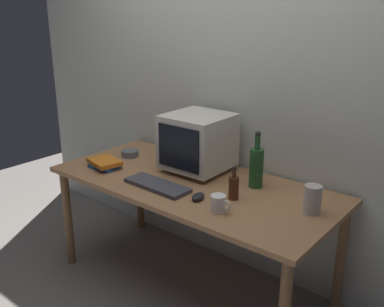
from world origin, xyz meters
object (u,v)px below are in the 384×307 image
Objects in this scene: bottle_tall at (256,166)px; cd_spindle at (130,153)px; book_stack at (105,163)px; mug at (219,204)px; bottle_short at (234,187)px; keyboard at (157,185)px; computer_mouse at (198,197)px; metal_canister at (312,199)px; crt_monitor at (198,142)px.

bottle_tall is 0.98m from cd_spindle.
mug is at bearing -2.94° from book_stack.
bottle_short reaches higher than cd_spindle.
book_stack is at bearing -81.12° from cd_spindle.
book_stack is at bearing 179.40° from keyboard.
metal_canister is (0.55, 0.24, 0.06)m from computer_mouse.
book_stack is at bearing 177.06° from mug.
crt_monitor is at bearing 172.76° from metal_canister.
cd_spindle is (-1.00, 0.31, -0.02)m from mug.
bottle_tall is at bearing 93.85° from mug.
keyboard is at bearing 171.87° from computer_mouse.
mug reaches higher than keyboard.
book_stack is 2.04× the size of mug.
bottle_short is at bearing 7.91° from book_stack.
bottle_tall is at bearing 56.55° from computer_mouse.
cd_spindle is (-0.97, -0.09, -0.11)m from bottle_tall.
keyboard is at bearing -2.08° from book_stack.
cd_spindle is at bearing 162.71° from mug.
cd_spindle is at bearing -174.48° from bottle_tall.
metal_canister is at bearing 15.60° from bottle_short.
cd_spindle is (-0.04, 0.26, -0.01)m from book_stack.
metal_canister reaches higher than book_stack.
keyboard is 0.47m from bottle_short.
book_stack is 2.04× the size of cd_spindle.
book_stack is 0.96m from mug.
mug is at bearing -80.72° from bottle_short.
computer_mouse is 0.60m from metal_canister.
bottle_short is at bearing -27.13° from crt_monitor.
crt_monitor is 3.28× the size of cd_spindle.
bottle_tall is 2.84× the size of mug.
keyboard is 0.89m from metal_canister.
computer_mouse is at bearing 164.71° from mug.
computer_mouse is 0.52× the size of bottle_short.
keyboard is 0.59m from bottle_tall.
metal_canister is at bearing 37.79° from mug.
book_stack is 0.27m from cd_spindle.
keyboard is at bearing -162.87° from metal_canister.
metal_canister is at bearing 18.62° from keyboard.
keyboard is at bearing -161.47° from bottle_short.
book_stack is at bearing 168.62° from computer_mouse.
book_stack is at bearing -145.33° from crt_monitor.
cd_spindle is (-0.54, -0.09, -0.17)m from crt_monitor.
computer_mouse is at bearing -51.04° from crt_monitor.
mug is at bearing -26.54° from computer_mouse.
keyboard is 2.16× the size of bottle_short.
computer_mouse is 0.83× the size of mug.
crt_monitor is 0.85m from metal_canister.
metal_canister reaches higher than mug.
bottle_short reaches higher than metal_canister.
book_stack is (-0.79, 0.00, 0.01)m from computer_mouse.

